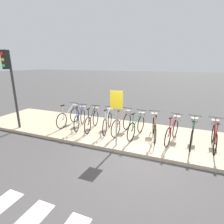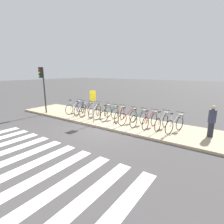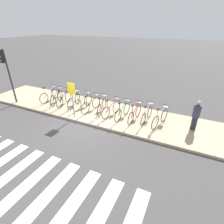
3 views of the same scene
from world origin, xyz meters
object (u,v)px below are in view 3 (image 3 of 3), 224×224
at_px(parked_bicycle_0, 50,94).
at_px(parked_bicycle_1, 57,96).
at_px(parked_bicycle_11, 161,117).
at_px(pedestrian, 196,115).
at_px(parked_bicycle_3, 74,99).
at_px(parked_bicycle_4, 84,101).
at_px(sign_post, 72,94).
at_px(traffic_light, 5,66).
at_px(parked_bicycle_7, 112,108).
at_px(parked_bicycle_9, 135,112).
at_px(parked_bicycle_6, 102,105).
at_px(parked_bicycle_10, 147,113).
at_px(parked_bicycle_8, 123,110).
at_px(parked_bicycle_5, 92,103).
at_px(parked_bicycle_2, 65,98).

distance_m(parked_bicycle_0, parked_bicycle_1, 0.65).
relative_size(parked_bicycle_11, pedestrian, 1.10).
relative_size(parked_bicycle_3, pedestrian, 1.11).
relative_size(parked_bicycle_4, sign_post, 0.87).
xyz_separation_m(parked_bicycle_0, parked_bicycle_4, (2.64, 0.01, 0.00)).
bearing_deg(traffic_light, parked_bicycle_11, 7.87).
height_order(parked_bicycle_3, parked_bicycle_7, same).
relative_size(parked_bicycle_0, traffic_light, 0.51).
relative_size(parked_bicycle_9, parked_bicycle_11, 1.03).
height_order(parked_bicycle_0, traffic_light, traffic_light).
distance_m(parked_bicycle_6, parked_bicycle_11, 3.37).
bearing_deg(parked_bicycle_10, pedestrian, 4.36).
xyz_separation_m(parked_bicycle_1, traffic_light, (-2.57, -1.20, 1.96)).
bearing_deg(parked_bicycle_9, parked_bicycle_6, 177.41).
relative_size(parked_bicycle_0, parked_bicycle_11, 1.03).
height_order(parked_bicycle_8, parked_bicycle_10, same).
bearing_deg(parked_bicycle_3, parked_bicycle_9, -1.30).
relative_size(parked_bicycle_5, parked_bicycle_6, 1.01).
bearing_deg(parked_bicycle_7, parked_bicycle_9, 0.06).
relative_size(parked_bicycle_0, parked_bicycle_6, 1.02).
bearing_deg(parked_bicycle_3, sign_post, -55.43).
bearing_deg(parked_bicycle_10, parked_bicycle_9, -166.39).
bearing_deg(traffic_light, parked_bicycle_0, 33.93).
distance_m(parked_bicycle_3, parked_bicycle_10, 4.63).
bearing_deg(parked_bicycle_0, parked_bicycle_2, -3.67).
height_order(parked_bicycle_9, pedestrian, pedestrian).
distance_m(parked_bicycle_1, sign_post, 2.61).
distance_m(parked_bicycle_0, parked_bicycle_8, 5.31).
relative_size(parked_bicycle_3, parked_bicycle_5, 0.99).
bearing_deg(parked_bicycle_11, parked_bicycle_3, 179.95).
relative_size(parked_bicycle_2, pedestrian, 1.12).
height_order(parked_bicycle_10, parked_bicycle_11, same).
bearing_deg(pedestrian, traffic_light, -172.03).
bearing_deg(parked_bicycle_7, parked_bicycle_3, 178.01).
relative_size(parked_bicycle_7, parked_bicycle_8, 0.99).
bearing_deg(parked_bicycle_3, parked_bicycle_10, 0.70).
distance_m(pedestrian, traffic_light, 11.03).
xyz_separation_m(parked_bicycle_2, parked_bicycle_7, (3.37, -0.02, 0.00)).
relative_size(parked_bicycle_0, parked_bicycle_10, 1.00).
distance_m(parked_bicycle_3, parked_bicycle_8, 3.34).
bearing_deg(parked_bicycle_10, parked_bicycle_0, -179.60).
distance_m(parked_bicycle_2, parked_bicycle_11, 6.05).
distance_m(parked_bicycle_11, pedestrian, 1.62).
bearing_deg(parked_bicycle_9, parked_bicycle_11, 3.73).
distance_m(parked_bicycle_5, parked_bicycle_10, 3.32).
xyz_separation_m(parked_bicycle_7, sign_post, (-1.82, -1.14, 0.89)).
bearing_deg(parked_bicycle_0, parked_bicycle_9, -0.97).
relative_size(parked_bicycle_4, pedestrian, 1.12).
bearing_deg(parked_bicycle_4, sign_post, -81.83).
xyz_separation_m(parked_bicycle_3, parked_bicycle_5, (1.32, -0.09, 0.00)).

